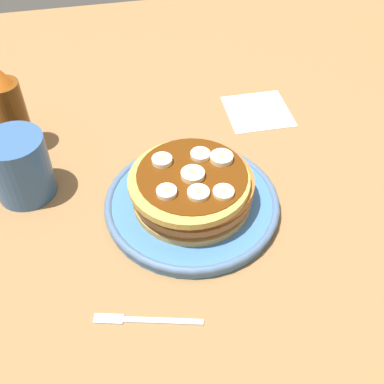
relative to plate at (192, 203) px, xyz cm
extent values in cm
cube|color=olive|center=(0.00, 0.00, -2.52)|extent=(140.00, 140.00, 3.00)
cylinder|color=#3F72B2|center=(0.00, 0.00, -0.23)|extent=(24.56, 24.56, 1.58)
torus|color=#496588|center=(0.00, 0.00, 0.32)|extent=(24.93, 24.93, 1.11)
cylinder|color=tan|center=(0.31, 0.12, 1.07)|extent=(16.72, 16.72, 1.02)
cylinder|color=tan|center=(-0.07, -0.57, 2.08)|extent=(16.71, 16.71, 1.02)
cylinder|color=#9A6134|center=(0.40, -0.43, 3.10)|extent=(16.99, 16.99, 1.02)
cylinder|color=#AF642C|center=(-0.54, -0.49, 4.12)|extent=(16.09, 16.09, 1.02)
cylinder|color=gold|center=(0.54, 0.60, 5.14)|extent=(16.45, 16.45, 1.02)
cylinder|color=#592B0A|center=(0.00, 0.00, 5.72)|extent=(15.06, 15.06, 0.16)
cylinder|color=#FEE6BB|center=(-0.44, 0.50, 6.11)|extent=(3.21, 3.21, 0.93)
cylinder|color=tan|center=(-0.44, 0.50, 6.62)|extent=(0.90, 0.90, 0.08)
cylinder|color=#FAEFC1|center=(-4.59, -1.94, 6.11)|extent=(3.20, 3.20, 0.92)
cylinder|color=tan|center=(-4.59, -1.94, 6.61)|extent=(0.90, 0.90, 0.08)
cylinder|color=#FDE3C5|center=(3.96, 2.91, 6.05)|extent=(2.70, 2.70, 0.82)
cylinder|color=tan|center=(3.96, 2.91, 6.50)|extent=(0.76, 0.76, 0.08)
cylinder|color=#FEF4C4|center=(3.53, -3.18, 6.07)|extent=(2.82, 2.82, 0.86)
cylinder|color=tan|center=(3.53, -3.18, 6.54)|extent=(0.79, 0.79, 0.08)
cylinder|color=#F7E8B9|center=(0.17, 3.93, 6.02)|extent=(2.91, 2.91, 0.75)
cylinder|color=tan|center=(0.17, 3.93, 6.43)|extent=(0.81, 0.81, 0.08)
cylinder|color=#FAF3B8|center=(-3.20, 4.42, 5.98)|extent=(2.79, 2.79, 0.67)
cylinder|color=tan|center=(-3.20, 4.42, 6.35)|extent=(0.78, 0.78, 0.08)
cylinder|color=#FDEBC3|center=(-1.90, -3.28, 6.03)|extent=(2.79, 2.79, 0.77)
cylinder|color=tan|center=(-1.90, -3.28, 6.46)|extent=(0.78, 0.78, 0.08)
cylinder|color=#33598C|center=(23.19, -8.48, 3.93)|extent=(8.55, 8.55, 9.90)
cylinder|color=black|center=(23.19, -8.48, 7.89)|extent=(7.27, 7.27, 0.59)
cube|color=white|center=(-16.37, -20.34, -0.87)|extent=(11.14, 11.14, 0.30)
cube|color=silver|center=(7.11, 17.01, -0.77)|extent=(9.37, 3.04, 0.50)
cube|color=silver|center=(13.41, 15.40, -0.77)|extent=(3.70, 2.09, 0.50)
cylinder|color=brown|center=(24.66, -19.68, 4.87)|extent=(5.08, 5.08, 11.79)
camera|label=1|loc=(9.82, 45.78, 50.24)|focal=44.97mm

